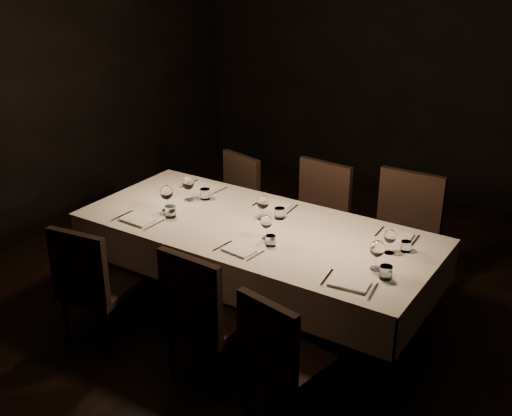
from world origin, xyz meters
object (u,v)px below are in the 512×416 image
Objects in this scene: dining_table at (256,236)px; chair_far_right at (402,236)px; chair_far_left at (233,201)px; chair_far_center at (316,217)px; chair_near_right at (279,354)px; chair_near_center at (203,312)px; chair_near_left at (91,281)px.

chair_far_right is at bearing 46.60° from dining_table.
chair_far_center is (0.82, -0.00, 0.04)m from chair_far_left.
chair_near_right is 1.78m from chair_far_center.
chair_far_left is at bearing -58.75° from chair_near_center.
dining_table is at bearing -89.10° from chair_far_center.
chair_far_right is (1.54, 0.00, 0.06)m from chair_far_left.
chair_near_left is at bearing -133.84° from chair_far_right.
chair_far_left is at bearing -175.64° from chair_far_center.
chair_near_left reaches higher than chair_far_left.
dining_table is 2.84× the size of chair_far_left.
chair_far_right is (0.72, 0.01, 0.02)m from chair_far_center.
chair_near_left is (-0.76, -0.86, -0.18)m from dining_table.
chair_far_center is at bearing -123.86° from chair_near_left.
chair_far_center reaches higher than chair_near_center.
chair_near_center is 0.92× the size of chair_far_right.
dining_table is 1.12m from chair_near_right.
chair_far_left is (-0.01, 1.67, -0.01)m from chair_near_left.
chair_near_right is at bearing -34.91° from chair_far_left.
chair_near_left is 1.05× the size of chair_near_right.
chair_far_right reaches higher than chair_far_center.
chair_near_right is at bearing -50.51° from dining_table.
chair_near_center is (0.11, -0.77, -0.17)m from dining_table.
chair_far_left is (-0.76, 0.82, -0.19)m from dining_table.
dining_table is 2.91× the size of chair_near_right.
chair_near_left is 0.88× the size of chair_far_right.
chair_far_center is at bearing -85.46° from chair_near_center.
chair_far_center is at bearing 86.31° from dining_table.
chair_far_right is at bearing -140.40° from chair_near_left.
chair_near_right is (0.58, -0.08, -0.03)m from chair_near_center.
dining_table is 2.46× the size of chair_far_right.
dining_table is at bearing -79.31° from chair_near_center.
chair_near_center is 1.81m from chair_far_left.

